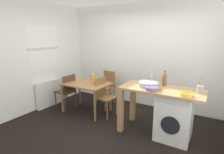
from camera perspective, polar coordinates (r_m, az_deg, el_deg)
ground_plane at (r=3.82m, az=-1.73°, el=-16.32°), size 5.46×5.46×0.00m
wall_back at (r=4.92m, az=9.27°, el=6.77°), size 4.60×0.10×2.70m
wall_window_side at (r=4.87m, az=-23.77°, el=5.81°), size 0.12×3.80×2.70m
radiator at (r=5.15m, az=-19.23°, el=-4.91°), size 0.10×0.80×0.70m
dining_table at (r=4.46m, az=-8.22°, el=-3.08°), size 1.10×0.76×0.74m
chair_person_seat at (r=4.78m, az=-14.09°, el=-3.95°), size 0.44×0.44×0.90m
chair_opposite at (r=4.28m, az=-2.68°, el=-5.58°), size 0.44×0.44×0.90m
chair_spare_by_wall at (r=5.04m, az=-1.66°, el=-2.67°), size 0.45×0.45×0.90m
kitchen_counter at (r=3.54m, az=12.04°, el=-5.54°), size 1.50×0.68×0.92m
washing_machine at (r=3.55m, az=19.15°, el=-11.70°), size 0.60×0.61×0.86m
sink_basin at (r=3.50m, az=11.40°, el=-2.25°), size 0.38×0.38×0.09m
tap at (r=3.64m, az=12.42°, el=-0.16°), size 0.02×0.02×0.28m
bottle_tall_green at (r=3.62m, az=16.31°, el=-0.58°), size 0.08×0.08×0.29m
mixing_bowl at (r=3.28m, az=12.40°, el=-3.50°), size 0.24×0.24×0.06m
utensil_crock at (r=3.37m, az=26.16°, el=-3.53°), size 0.11×0.11×0.30m
colander at (r=3.14m, az=22.37°, el=-5.05°), size 0.20×0.20×0.06m
vase at (r=4.40m, az=-5.97°, el=-0.40°), size 0.09×0.09×0.23m
scissors at (r=3.36m, az=14.21°, el=-3.78°), size 0.15×0.06×0.01m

